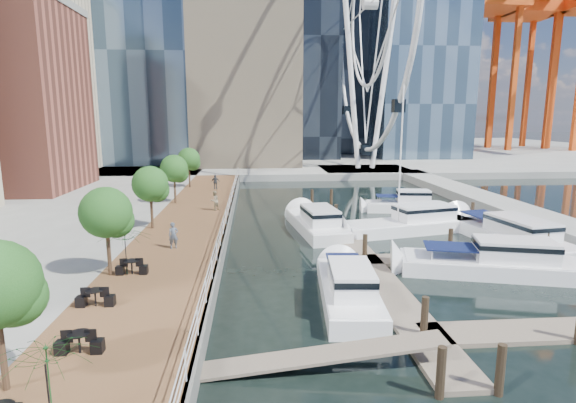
{
  "coord_description": "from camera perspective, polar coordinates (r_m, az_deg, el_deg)",
  "views": [
    {
      "loc": [
        -3.94,
        -18.78,
        8.99
      ],
      "look_at": [
        -1.46,
        13.22,
        3.0
      ],
      "focal_mm": 28.0,
      "sensor_mm": 36.0,
      "label": 1
    }
  ],
  "objects": [
    {
      "name": "cafe_tables",
      "position": [
        19.53,
        -24.03,
        -13.35
      ],
      "size": [
        2.5,
        13.7,
        0.74
      ],
      "color": "black",
      "rests_on": "ground"
    },
    {
      "name": "pedestrian_mid",
      "position": [
        39.81,
        -9.32,
        0.11
      ],
      "size": [
        1.05,
        1.06,
        1.73
      ],
      "primitive_type": "imported",
      "rotation": [
        0.0,
        0.0,
        -2.3
      ],
      "color": "gray",
      "rests_on": "boardwalk"
    },
    {
      "name": "pedestrian_near",
      "position": [
        28.78,
        -14.35,
        -4.19
      ],
      "size": [
        0.68,
        0.53,
        1.63
      ],
      "primitive_type": "imported",
      "rotation": [
        0.0,
        0.0,
        0.26
      ],
      "color": "#495362",
      "rests_on": "boardwalk"
    },
    {
      "name": "yacht_foreground",
      "position": [
        29.06,
        24.26,
        -8.42
      ],
      "size": [
        11.54,
        5.77,
        2.15
      ],
      "primitive_type": null,
      "rotation": [
        0.0,
        0.0,
        1.31
      ],
      "color": "white",
      "rests_on": "ground"
    },
    {
      "name": "cafe_seating",
      "position": [
        16.54,
        -28.67,
        -14.83
      ],
      "size": [
        5.77,
        17.37,
        2.68
      ],
      "color": "#0D321E",
      "rests_on": "ground"
    },
    {
      "name": "breakwater",
      "position": [
        46.36,
        26.75,
        -1.13
      ],
      "size": [
        4.0,
        60.0,
        1.0
      ],
      "primitive_type": "cube",
      "color": "gray",
      "rests_on": "ground"
    },
    {
      "name": "seawall",
      "position": [
        34.9,
        -7.7,
        -3.61
      ],
      "size": [
        0.25,
        60.0,
        1.0
      ],
      "primitive_type": "cube",
      "color": "#595954",
      "rests_on": "ground"
    },
    {
      "name": "railing",
      "position": [
        34.67,
        -7.91,
        -1.97
      ],
      "size": [
        0.1,
        60.0,
        1.05
      ],
      "primitive_type": null,
      "color": "white",
      "rests_on": "boardwalk"
    },
    {
      "name": "boardwalk",
      "position": [
        35.2,
        -12.59,
        -3.65
      ],
      "size": [
        6.0,
        60.0,
        1.0
      ],
      "primitive_type": "cube",
      "color": "brown",
      "rests_on": "ground"
    },
    {
      "name": "port_cranes",
      "position": [
        135.46,
        28.41,
        14.0
      ],
      "size": [
        40.0,
        52.0,
        38.0
      ],
      "color": "#D84C14",
      "rests_on": "ground"
    },
    {
      "name": "floating_docks",
      "position": [
        32.27,
        17.46,
        -5.2
      ],
      "size": [
        16.0,
        34.0,
        2.6
      ],
      "color": "#6D6051",
      "rests_on": "ground"
    },
    {
      "name": "ground",
      "position": [
        21.19,
        6.94,
        -14.6
      ],
      "size": [
        520.0,
        520.0,
        0.0
      ],
      "primitive_type": "plane",
      "color": "black",
      "rests_on": "ground"
    },
    {
      "name": "pedestrian_far",
      "position": [
        51.66,
        -9.19,
        2.47
      ],
      "size": [
        1.04,
        0.6,
        1.67
      ],
      "primitive_type": "imported",
      "rotation": [
        0.0,
        0.0,
        2.94
      ],
      "color": "#32383F",
      "rests_on": "boardwalk"
    },
    {
      "name": "land_far",
      "position": [
        121.15,
        -2.58,
        6.54
      ],
      "size": [
        200.0,
        114.0,
        1.0
      ],
      "primitive_type": "cube",
      "color": "gray",
      "rests_on": "ground"
    },
    {
      "name": "ferris_wheel",
      "position": [
        74.96,
        10.39,
        23.45
      ],
      "size": [
        5.8,
        45.6,
        47.8
      ],
      "color": "white",
      "rests_on": "ground"
    },
    {
      "name": "street_trees",
      "position": [
        33.95,
        -17.1,
        2.14
      ],
      "size": [
        2.6,
        42.6,
        4.6
      ],
      "color": "#3F2B1C",
      "rests_on": "ground"
    },
    {
      "name": "pier",
      "position": [
        73.52,
        9.74,
        3.78
      ],
      "size": [
        14.0,
        12.0,
        1.0
      ],
      "primitive_type": "cube",
      "color": "gray",
      "rests_on": "ground"
    },
    {
      "name": "moored_yachts",
      "position": [
        35.13,
        15.94,
        -4.67
      ],
      "size": [
        18.14,
        36.0,
        11.5
      ],
      "color": "white",
      "rests_on": "ground"
    }
  ]
}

